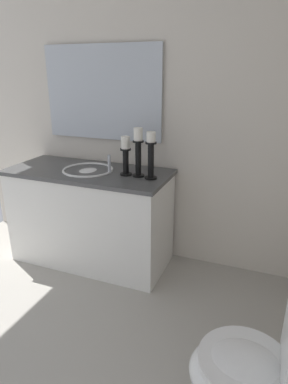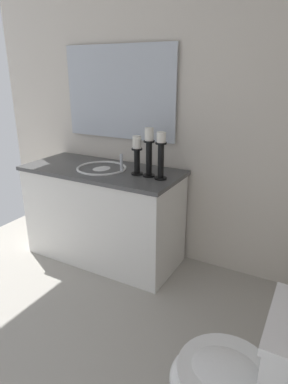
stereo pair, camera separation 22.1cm
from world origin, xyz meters
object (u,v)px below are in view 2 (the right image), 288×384
Objects in this scene: candle_holder_tall at (161,155)px; sink_basin at (102,173)px; candle_holder_mid at (137,154)px; candle_holder_short at (149,151)px; mirror at (119,93)px; vanity_cabinet at (104,214)px.

sink_basin is at bearing -91.58° from candle_holder_tall.
candle_holder_short is at bearing 90.66° from candle_holder_mid.
mirror reaches higher than sink_basin.
candle_holder_tall is 0.21m from candle_holder_mid.
sink_basin is at bearing 0.20° from mirror.
vanity_cabinet is at bearing -90.00° from sink_basin.
candle_holder_tall is at bearing 88.42° from vanity_cabinet.
candle_holder_mid is at bearing 90.37° from sink_basin.
candle_holder_mid is at bearing 90.37° from vanity_cabinet.
mirror is at bearing -130.35° from candle_holder_mid.
mirror is (-0.28, -0.00, 0.60)m from sink_basin.
mirror is 3.50× the size of candle_holder_mid.
candle_holder_short is (-0.00, 0.43, 0.23)m from sink_basin.
sink_basin is 0.57m from candle_holder_tall.
vanity_cabinet is 4.48× the size of candle_holder_mid.
candle_holder_tall reaches higher than candle_holder_mid.
vanity_cabinet is 0.36m from sink_basin.
candle_holder_mid reaches higher than sink_basin.
vanity_cabinet is 3.24× the size of sink_basin.
candle_holder_tall reaches higher than vanity_cabinet.
vanity_cabinet is at bearing -89.56° from candle_holder_short.
candle_holder_mid is (-0.00, 0.33, 0.55)m from vanity_cabinet.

